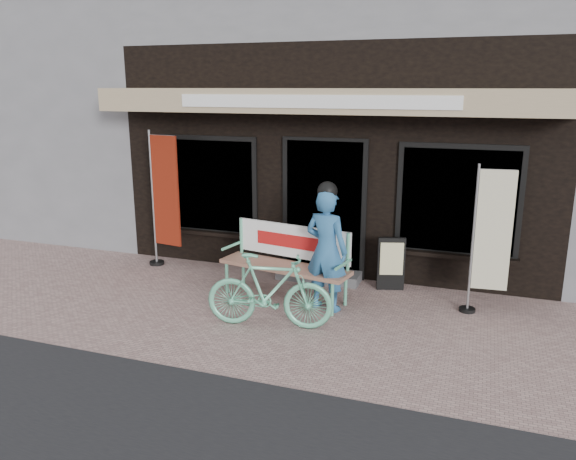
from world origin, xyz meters
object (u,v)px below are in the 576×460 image
at_px(bicycle, 269,291).
at_px(menu_stand, 391,263).
at_px(bench, 288,256).
at_px(nobori_red, 164,198).
at_px(person, 326,248).
at_px(nobori_cream, 489,239).

relative_size(bicycle, menu_stand, 1.98).
distance_m(bench, nobori_red, 2.54).
height_order(bicycle, menu_stand, bicycle).
bearing_deg(person, nobori_cream, 28.47).
distance_m(person, nobori_cream, 2.12).
distance_m(person, bicycle, 1.03).
height_order(person, nobori_cream, nobori_cream).
height_order(nobori_red, menu_stand, nobori_red).
bearing_deg(nobori_cream, bicycle, -156.91).
xyz_separation_m(bicycle, menu_stand, (1.22, 1.85, -0.07)).
bearing_deg(nobori_cream, bench, -178.67).
bearing_deg(person, bicycle, -108.49).
distance_m(bicycle, nobori_cream, 2.94).
height_order(person, bicycle, person).
bearing_deg(nobori_red, menu_stand, 10.38).
height_order(bicycle, nobori_cream, nobori_cream).
distance_m(nobori_cream, menu_stand, 1.54).
relative_size(nobori_red, nobori_cream, 1.13).
height_order(person, menu_stand, person).
xyz_separation_m(bicycle, nobori_cream, (2.54, 1.37, 0.56)).
bearing_deg(nobori_red, nobori_cream, 4.42).
xyz_separation_m(bench, nobori_cream, (2.67, 0.30, 0.42)).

